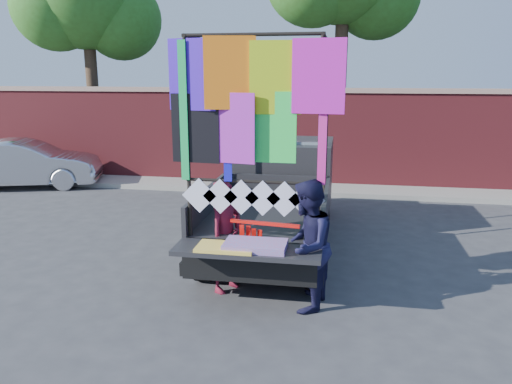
% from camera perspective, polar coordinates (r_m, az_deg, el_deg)
% --- Properties ---
extents(ground, '(90.00, 90.00, 0.00)m').
position_cam_1_polar(ground, '(7.11, -0.37, -11.45)').
color(ground, '#38383A').
rests_on(ground, ground).
extents(brick_wall, '(30.00, 0.45, 2.61)m').
position_cam_1_polar(brick_wall, '(13.50, 4.99, 6.32)').
color(brick_wall, maroon).
rests_on(brick_wall, ground).
extents(curb, '(30.00, 1.20, 0.12)m').
position_cam_1_polar(curb, '(13.03, 4.60, 0.42)').
color(curb, gray).
rests_on(curb, ground).
extents(pickup_truck, '(2.19, 5.51, 3.47)m').
position_cam_1_polar(pickup_truck, '(9.17, 2.61, 0.08)').
color(pickup_truck, black).
rests_on(pickup_truck, ground).
extents(sedan, '(4.05, 2.41, 1.26)m').
position_cam_1_polar(sedan, '(14.66, -24.88, 2.95)').
color(sedan, '#B5B7BD').
rests_on(sedan, ground).
extents(woman, '(0.59, 0.68, 1.57)m').
position_cam_1_polar(woman, '(6.95, -3.44, -5.10)').
color(woman, maroon).
rests_on(woman, ground).
extents(man, '(0.75, 0.91, 1.71)m').
position_cam_1_polar(man, '(6.41, 5.80, -6.13)').
color(man, '#161535').
rests_on(man, ground).
extents(streamer_bundle, '(0.95, 0.17, 0.65)m').
position_cam_1_polar(streamer_bundle, '(6.65, 0.08, -5.18)').
color(streamer_bundle, red).
rests_on(streamer_bundle, ground).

